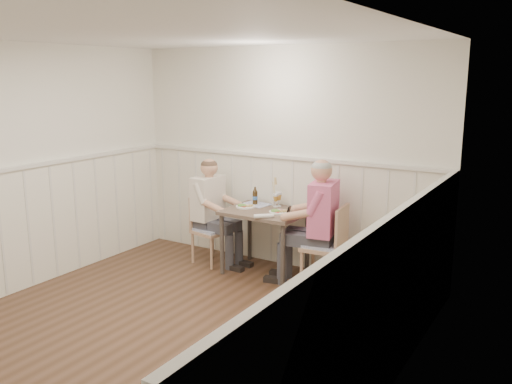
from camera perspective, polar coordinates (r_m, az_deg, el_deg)
ground_plane at (r=5.04m, az=-9.98°, el=-14.62°), size 4.50×4.50×0.00m
room_shell at (r=4.57m, az=-10.67°, el=2.64°), size 4.04×4.54×2.60m
wainscot at (r=5.28m, az=-5.33°, el=-5.18°), size 4.00×4.49×1.34m
dining_table at (r=6.22m, az=0.96°, el=-2.85°), size 0.90×0.70×0.75m
chair_right at (r=5.90m, az=7.69°, el=-5.35°), size 0.47×0.47×0.91m
chair_left at (r=6.66m, az=-5.00°, el=-3.66°), size 0.45×0.45×0.82m
man_in_pink at (r=5.90m, az=6.63°, el=-4.28°), size 0.72×0.51×1.42m
diner_cream at (r=6.64m, az=-4.78°, el=-2.80°), size 0.62×0.43×1.31m
plate_man at (r=6.08m, az=2.39°, el=-2.02°), size 0.23×0.23×0.06m
plate_diner at (r=6.33m, az=-1.21°, el=-1.45°), size 0.23×0.23×0.06m
beer_glass_a at (r=6.35m, az=2.41°, el=-0.51°), size 0.07×0.07×0.17m
beer_glass_b at (r=6.33m, az=2.08°, el=-0.65°), size 0.06×0.06×0.16m
beer_bottle at (r=6.44m, az=-0.10°, el=-0.51°), size 0.06×0.06×0.22m
rolled_napkin at (r=5.85m, az=0.82°, el=-2.54°), size 0.19×0.18×0.05m
grass_vase at (r=6.38m, az=1.85°, el=-0.02°), size 0.04×0.04×0.36m
gingham_mat at (r=6.46m, az=0.00°, el=-1.30°), size 0.35×0.30×0.01m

